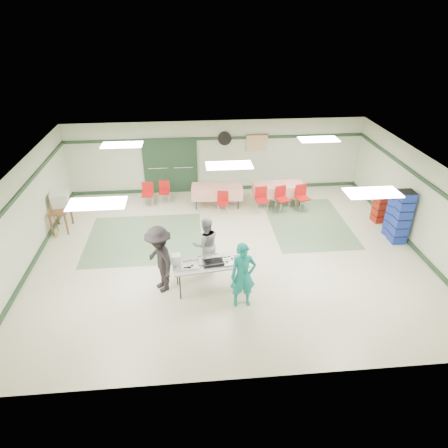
{
  "coord_description": "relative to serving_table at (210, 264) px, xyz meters",
  "views": [
    {
      "loc": [
        -1.03,
        -9.75,
        6.36
      ],
      "look_at": [
        -0.16,
        -0.3,
        1.11
      ],
      "focal_mm": 32.0,
      "sensor_mm": 36.0,
      "label": 1
    }
  ],
  "objects": [
    {
      "name": "floor",
      "position": [
        0.63,
        1.59,
        -0.72
      ],
      "size": [
        11.0,
        11.0,
        0.0
      ],
      "primitive_type": "plane",
      "color": "#BFBA9A",
      "rests_on": "ground"
    },
    {
      "name": "ceiling",
      "position": [
        0.63,
        1.59,
        1.98
      ],
      "size": [
        11.0,
        11.0,
        0.0
      ],
      "primitive_type": "plane",
      "rotation": [
        3.14,
        0.0,
        0.0
      ],
      "color": "silver",
      "rests_on": "wall_back"
    },
    {
      "name": "wall_back",
      "position": [
        0.63,
        6.09,
        0.63
      ],
      "size": [
        11.0,
        0.0,
        11.0
      ],
      "primitive_type": "plane",
      "rotation": [
        1.57,
        0.0,
        0.0
      ],
      "color": "#B5BDA1",
      "rests_on": "floor"
    },
    {
      "name": "wall_front",
      "position": [
        0.63,
        -2.91,
        0.63
      ],
      "size": [
        11.0,
        0.0,
        11.0
      ],
      "primitive_type": "plane",
      "rotation": [
        -1.57,
        0.0,
        0.0
      ],
      "color": "#B5BDA1",
      "rests_on": "floor"
    },
    {
      "name": "wall_left",
      "position": [
        -4.87,
        1.59,
        0.63
      ],
      "size": [
        0.0,
        9.0,
        9.0
      ],
      "primitive_type": "plane",
      "rotation": [
        1.57,
        0.0,
        1.57
      ],
      "color": "#B5BDA1",
      "rests_on": "floor"
    },
    {
      "name": "wall_right",
      "position": [
        6.13,
        1.59,
        0.63
      ],
      "size": [
        0.0,
        9.0,
        9.0
      ],
      "primitive_type": "plane",
      "rotation": [
        1.57,
        0.0,
        -1.57
      ],
      "color": "#B5BDA1",
      "rests_on": "floor"
    },
    {
      "name": "trim_back",
      "position": [
        0.63,
        6.06,
        1.33
      ],
      "size": [
        11.0,
        0.06,
        0.1
      ],
      "primitive_type": "cube",
      "color": "#1D3622",
      "rests_on": "wall_back"
    },
    {
      "name": "baseboard_back",
      "position": [
        0.63,
        6.06,
        -0.66
      ],
      "size": [
        11.0,
        0.06,
        0.12
      ],
      "primitive_type": "cube",
      "color": "#1D3622",
      "rests_on": "floor"
    },
    {
      "name": "trim_left",
      "position": [
        -4.84,
        1.59,
        1.33
      ],
      "size": [
        0.06,
        9.0,
        0.1
      ],
      "primitive_type": "cube",
      "rotation": [
        0.0,
        0.0,
        1.57
      ],
      "color": "#1D3622",
      "rests_on": "wall_back"
    },
    {
      "name": "baseboard_left",
      "position": [
        -4.84,
        1.59,
        -0.66
      ],
      "size": [
        0.06,
        9.0,
        0.12
      ],
      "primitive_type": "cube",
      "rotation": [
        0.0,
        0.0,
        1.57
      ],
      "color": "#1D3622",
      "rests_on": "floor"
    },
    {
      "name": "trim_right",
      "position": [
        6.1,
        1.59,
        1.33
      ],
      "size": [
        0.06,
        9.0,
        0.1
      ],
      "primitive_type": "cube",
      "rotation": [
        0.0,
        0.0,
        1.57
      ],
      "color": "#1D3622",
      "rests_on": "wall_back"
    },
    {
      "name": "baseboard_right",
      "position": [
        6.1,
        1.59,
        -0.66
      ],
      "size": [
        0.06,
        9.0,
        0.12
      ],
      "primitive_type": "cube",
      "rotation": [
        0.0,
        0.0,
        1.57
      ],
      "color": "#1D3622",
      "rests_on": "floor"
    },
    {
      "name": "green_patch_a",
      "position": [
        -1.87,
        2.59,
        -0.71
      ],
      "size": [
        3.5,
        3.0,
        0.01
      ],
      "primitive_type": "cube",
      "color": "#5A7A59",
      "rests_on": "floor"
    },
    {
      "name": "green_patch_b",
      "position": [
        3.43,
        3.09,
        -0.71
      ],
      "size": [
        2.5,
        3.5,
        0.01
      ],
      "primitive_type": "cube",
      "color": "#5A7A59",
      "rests_on": "floor"
    },
    {
      "name": "double_door_left",
      "position": [
        -1.57,
        6.03,
        0.33
      ],
      "size": [
        0.9,
        0.06,
        2.1
      ],
      "primitive_type": "cube",
      "color": "gray",
      "rests_on": "floor"
    },
    {
      "name": "double_door_right",
      "position": [
        -0.62,
        6.03,
        0.33
      ],
      "size": [
        0.9,
        0.06,
        2.1
      ],
      "primitive_type": "cube",
      "color": "gray",
      "rests_on": "floor"
    },
    {
      "name": "door_frame",
      "position": [
        -1.1,
        6.01,
        0.33
      ],
      "size": [
        2.0,
        0.03,
        2.15
      ],
      "primitive_type": "cube",
      "color": "#1D3622",
      "rests_on": "floor"
    },
    {
      "name": "wall_fan",
      "position": [
        0.93,
        6.03,
        1.33
      ],
      "size": [
        0.5,
        0.1,
        0.5
      ],
      "primitive_type": "cylinder",
      "rotation": [
        1.57,
        0.0,
        0.0
      ],
      "color": "black",
      "rests_on": "wall_back"
    },
    {
      "name": "scroll_banner",
      "position": [
        2.13,
        6.03,
        1.13
      ],
      "size": [
        0.8,
        0.02,
        0.6
      ],
      "primitive_type": "cube",
      "color": "tan",
      "rests_on": "wall_back"
    },
    {
      "name": "serving_table",
      "position": [
        0.0,
        0.0,
        0.0
      ],
      "size": [
        1.93,
        0.99,
        0.76
      ],
      "rotation": [
        0.0,
        0.0,
        0.13
      ],
      "color": "#A2A29D",
      "rests_on": "floor"
    },
    {
      "name": "sheet_tray_right",
      "position": [
        0.59,
        -0.0,
        0.06
      ],
      "size": [
        0.58,
        0.47,
        0.02
      ],
      "primitive_type": "cube",
      "rotation": [
        0.0,
        0.0,
        0.13
      ],
      "color": "silver",
      "rests_on": "serving_table"
    },
    {
      "name": "sheet_tray_mid",
      "position": [
        -0.03,
        0.1,
        0.06
      ],
      "size": [
        0.59,
        0.48,
        0.02
      ],
      "primitive_type": "cube",
      "rotation": [
        0.0,
        0.0,
        0.13
      ],
      "color": "silver",
      "rests_on": "serving_table"
    },
    {
      "name": "sheet_tray_left",
      "position": [
        -0.55,
        -0.11,
        0.06
      ],
      "size": [
        0.59,
        0.48,
        0.02
      ],
      "primitive_type": "cube",
      "rotation": [
        0.0,
        0.0,
        0.13
      ],
      "color": "silver",
      "rests_on": "serving_table"
    },
    {
      "name": "baking_pan",
      "position": [
        0.08,
        -0.07,
        0.08
      ],
      "size": [
        0.53,
        0.37,
        0.08
      ],
      "primitive_type": "cube",
      "rotation": [
        0.0,
        0.0,
        0.13
      ],
      "color": "black",
      "rests_on": "serving_table"
    },
    {
      "name": "foam_box_stack",
      "position": [
        -0.82,
        0.01,
        0.18
      ],
      "size": [
        0.25,
        0.24,
        0.26
      ],
      "primitive_type": "cube",
      "rotation": [
        0.0,
        0.0,
        0.13
      ],
      "color": "white",
      "rests_on": "serving_table"
    },
    {
      "name": "volunteer_teal",
      "position": [
        0.73,
        -0.71,
        0.12
      ],
      "size": [
        0.63,
        0.43,
        1.67
      ],
      "primitive_type": "imported",
      "rotation": [
        0.0,
        0.0,
        0.06
      ],
      "color": "teal",
      "rests_on": "floor"
    },
    {
      "name": "volunteer_grey",
      "position": [
        -0.06,
        0.85,
        0.06
      ],
      "size": [
        0.86,
        0.74,
        1.54
      ],
      "primitive_type": "imported",
      "rotation": [
        0.0,
        0.0,
        3.37
      ],
      "color": "gray",
      "rests_on": "floor"
    },
    {
      "name": "volunteer_dark",
      "position": [
        -1.23,
        0.05,
        0.17
      ],
      "size": [
        1.08,
        1.32,
        1.78
      ],
      "primitive_type": "imported",
      "rotation": [
        0.0,
        0.0,
        -1.14
      ],
      "color": "black",
      "rests_on": "floor"
    },
    {
      "name": "dining_table_a",
      "position": [
        2.73,
        4.67,
        -0.15
      ],
      "size": [
        1.78,
        0.8,
        0.77
      ],
      "rotation": [
        0.0,
        0.0,
        0.01
      ],
      "color": "red",
      "rests_on": "floor"
    },
    {
      "name": "dining_table_b",
      "position": [
        0.53,
        4.67,
        -0.15
      ],
      "size": [
        1.81,
        0.89,
        0.77
      ],
      "rotation": [
        0.0,
        0.0,
        -0.06
      ],
      "color": "red",
      "rests_on": "floor"
    },
    {
      "name": "chair_a",
      "position": [
        2.72,
        4.1,
        -0.17
      ],
      "size": [
        0.53,
        0.53,
        0.89
      ],
      "rotation": [
        0.0,
        0.0,
        0.32
      ],
      "color": "#B90E14",
      "rests_on": "floor"
    },
    {
      "name": "chair_b",
      "position": [
        2.02,
        4.11,
        -0.17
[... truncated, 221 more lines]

